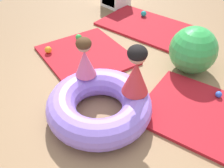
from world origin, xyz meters
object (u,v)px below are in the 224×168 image
Objects in this scene: play_ball_green at (79,37)px; play_ball_orange at (48,50)px; play_ball_pink at (87,47)px; play_ball_blue at (219,94)px; exercise_ball_large at (193,50)px; inflatable_cushion at (99,106)px; child_in_pink at (85,58)px; play_ball_teal at (144,14)px; child_in_red at (136,71)px.

play_ball_orange reaches higher than play_ball_green.
play_ball_blue reaches higher than play_ball_pink.
play_ball_blue is at bearing -27.70° from exercise_ball_large.
exercise_ball_large is at bearing 152.30° from play_ball_blue.
play_ball_blue is at bearing 54.87° from inflatable_cushion.
exercise_ball_large is (0.26, 1.46, 0.15)m from inflatable_cushion.
child_in_pink is 4.53× the size of play_ball_teal.
play_ball_teal is 0.17× the size of exercise_ball_large.
play_ball_green is (-2.21, -0.27, 0.01)m from play_ball_blue.
child_in_red is at bearing -21.08° from play_ball_pink.
child_in_pink is 1.63m from play_ball_blue.
child_in_red is 1.74m from play_ball_orange.
play_ball_orange is at bearing -93.98° from play_ball_green.
play_ball_blue is 2.40m from play_ball_orange.
play_ball_green is (-1.04, 0.75, -0.46)m from child_in_pink.
exercise_ball_large is at bearing 25.29° from play_ball_pink.
play_ball_pink is at bearing -169.78° from play_ball_blue.
child_in_pink is 7.01× the size of play_ball_pink.
play_ball_green reaches higher than play_ball_pink.
play_ball_blue is at bearing 20.05° from play_ball_orange.
play_ball_blue is 0.12× the size of exercise_ball_large.
play_ball_green is at bearing 165.06° from play_ball_pink.
play_ball_teal is 1.41m from play_ball_green.
play_ball_orange reaches higher than play_ball_pink.
play_ball_teal is at bearing 150.35° from exercise_ball_large.
child_in_red is 1.80m from play_ball_green.
play_ball_teal is 2.31m from play_ball_blue.
play_ball_blue is (0.82, 1.17, -0.08)m from inflatable_cushion.
play_ball_orange is (-0.33, -0.47, 0.02)m from play_ball_pink.
play_ball_blue is at bearing 6.97° from play_ball_green.
play_ball_green is at bearing -173.03° from play_ball_blue.
play_ball_orange is at bearing -159.95° from play_ball_blue.
child_in_pink is (-0.59, -0.16, -0.04)m from child_in_red.
inflatable_cushion is at bearing 46.68° from child_in_pink.
play_ball_teal is 1.00× the size of play_ball_orange.
inflatable_cushion is at bearing 138.04° from child_in_red.
child_in_red is at bearing -20.03° from play_ball_green.
play_ball_teal is (-1.44, 1.99, -0.50)m from child_in_red.
play_ball_blue is 0.68m from exercise_ball_large.
play_ball_teal and play_ball_orange have the same top height.
child_in_pink is at bearing -42.02° from play_ball_pink.
inflatable_cushion is 1.43m from play_ball_blue.
play_ball_pink is at bearing 64.92° from child_in_red.
play_ball_pink is at bearing -86.35° from play_ball_teal.
play_ball_pink is at bearing -153.69° from child_in_pink.
play_ball_orange is at bearing -124.45° from play_ball_pink.
play_ball_pink is at bearing -14.94° from play_ball_green.
child_in_red is 5.32× the size of play_ball_teal.
child_in_pink is at bearing -138.91° from play_ball_blue.
play_ball_teal is at bearing 82.12° from play_ball_green.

